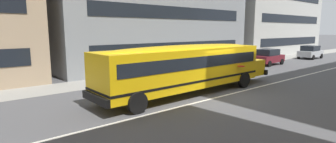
{
  "coord_description": "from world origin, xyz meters",
  "views": [
    {
      "loc": [
        -11.56,
        -8.81,
        3.59
      ],
      "look_at": [
        -3.58,
        0.84,
        1.59
      ],
      "focal_mm": 27.89,
      "sensor_mm": 36.0,
      "label": 1
    }
  ],
  "objects": [
    {
      "name": "parked_car_silver_end_of_row",
      "position": [
        23.15,
        5.03,
        0.84
      ],
      "size": [
        3.93,
        1.93,
        1.64
      ],
      "rotation": [
        0.0,
        0.0,
        0.02
      ],
      "color": "#B7BABF",
      "rests_on": "ground_plane"
    },
    {
      "name": "apartment_block_far_right",
      "position": [
        26.97,
        15.87,
        8.25
      ],
      "size": [
        19.8,
        13.17,
        16.5
      ],
      "color": "#B7B7B2",
      "rests_on": "ground_plane"
    },
    {
      "name": "sidewalk_far",
      "position": [
        0.0,
        7.81,
        0.01
      ],
      "size": [
        120.0,
        3.0,
        0.01
      ],
      "primitive_type": "cube",
      "color": "gray",
      "rests_on": "ground_plane"
    },
    {
      "name": "school_bus",
      "position": [
        -1.42,
        1.69,
        1.64
      ],
      "size": [
        12.39,
        2.93,
        2.76
      ],
      "rotation": [
        0.0,
        0.0,
        0.01
      ],
      "color": "yellow",
      "rests_on": "ground_plane"
    },
    {
      "name": "ground_plane",
      "position": [
        0.0,
        0.0,
        0.0
      ],
      "size": [
        400.0,
        400.0,
        0.0
      ],
      "primitive_type": "plane",
      "color": "#4C4C4F"
    },
    {
      "name": "parked_car_maroon_by_entrance",
      "position": [
        13.5,
        5.28,
        0.84
      ],
      "size": [
        3.95,
        1.97,
        1.64
      ],
      "rotation": [
        0.0,
        0.0,
        0.03
      ],
      "color": "maroon",
      "rests_on": "ground_plane"
    },
    {
      "name": "lane_centreline",
      "position": [
        0.0,
        0.0,
        0.0
      ],
      "size": [
        110.0,
        0.16,
        0.01
      ],
      "primitive_type": "cube",
      "color": "silver",
      "rests_on": "ground_plane"
    }
  ]
}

